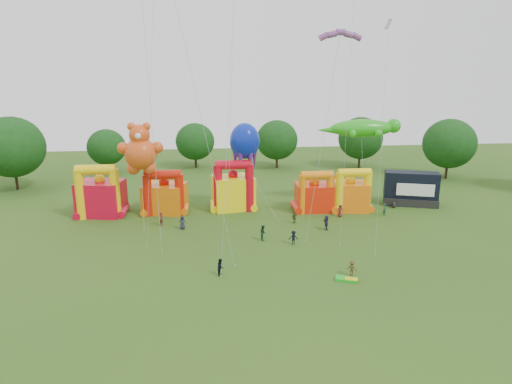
{
  "coord_description": "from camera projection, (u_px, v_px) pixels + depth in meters",
  "views": [
    {
      "loc": [
        -5.9,
        -33.77,
        19.4
      ],
      "look_at": [
        -0.29,
        18.0,
        5.27
      ],
      "focal_mm": 32.0,
      "sensor_mm": 36.0,
      "label": 1
    }
  ],
  "objects": [
    {
      "name": "diamond_kites",
      "position": [
        260.0,
        110.0,
        49.85
      ],
      "size": [
        27.24,
        19.23,
        37.32
      ],
      "color": "red",
      "rests_on": "ground"
    },
    {
      "name": "parafoil_kites",
      "position": [
        217.0,
        120.0,
        47.64
      ],
      "size": [
        26.42,
        13.21,
        32.65
      ],
      "color": "red",
      "rests_on": "ground"
    },
    {
      "name": "spectator_5",
      "position": [
        326.0,
        223.0,
        56.52
      ],
      "size": [
        0.61,
        1.74,
        1.86
      ],
      "primitive_type": "imported",
      "rotation": [
        0.0,
        0.0,
        4.68
      ],
      "color": "#292741",
      "rests_on": "ground"
    },
    {
      "name": "spectator_7",
      "position": [
        385.0,
        210.0,
        61.93
      ],
      "size": [
        0.74,
        0.73,
        1.72
      ],
      "primitive_type": "imported",
      "rotation": [
        0.0,
        0.0,
        0.74
      ],
      "color": "#1C472F",
      "rests_on": "ground"
    },
    {
      "name": "ground",
      "position": [
        283.0,
        309.0,
        38.09
      ],
      "size": [
        160.0,
        160.0,
        0.0
      ],
      "primitive_type": "plane",
      "color": "#2A5016",
      "rests_on": "ground"
    },
    {
      "name": "spectator_6",
      "position": [
        340.0,
        211.0,
        61.5
      ],
      "size": [
        0.9,
        0.68,
        1.68
      ],
      "primitive_type": "imported",
      "rotation": [
        0.0,
        0.0,
        6.1
      ],
      "color": "maroon",
      "rests_on": "ground"
    },
    {
      "name": "bouncy_castle_0",
      "position": [
        100.0,
        196.0,
        61.68
      ],
      "size": [
        6.51,
        5.6,
        7.33
      ],
      "color": "red",
      "rests_on": "ground"
    },
    {
      "name": "bouncy_castle_1",
      "position": [
        165.0,
        196.0,
        63.02
      ],
      "size": [
        6.39,
        5.62,
        6.31
      ],
      "color": "orange",
      "rests_on": "ground"
    },
    {
      "name": "spectator_8",
      "position": [
        221.0,
        267.0,
        44.1
      ],
      "size": [
        0.82,
        0.96,
        1.69
      ],
      "primitive_type": "imported",
      "rotation": [
        0.0,
        0.0,
        1.32
      ],
      "color": "black",
      "rests_on": "ground"
    },
    {
      "name": "teddy_bear_kite",
      "position": [
        141.0,
        157.0,
        58.28
      ],
      "size": [
        5.82,
        6.27,
        12.94
      ],
      "color": "#D74B17",
      "rests_on": "ground"
    },
    {
      "name": "tree_ring",
      "position": [
        268.0,
        236.0,
        36.92
      ],
      "size": [
        123.2,
        125.29,
        12.07
      ],
      "color": "#352314",
      "rests_on": "ground"
    },
    {
      "name": "octopus_kite",
      "position": [
        255.0,
        174.0,
        62.0
      ],
      "size": [
        6.02,
        8.53,
        12.35
      ],
      "color": "#0B23B0",
      "rests_on": "ground"
    },
    {
      "name": "spectator_1",
      "position": [
        161.0,
        219.0,
        58.06
      ],
      "size": [
        0.61,
        0.75,
        1.78
      ],
      "primitive_type": "imported",
      "rotation": [
        0.0,
        0.0,
        1.25
      ],
      "color": "#5C201A",
      "rests_on": "ground"
    },
    {
      "name": "spectator_4",
      "position": [
        294.0,
        217.0,
        58.97
      ],
      "size": [
        0.99,
        0.74,
        1.57
      ],
      "primitive_type": "imported",
      "rotation": [
        0.0,
        0.0,
        3.59
      ],
      "color": "#48431C",
      "rests_on": "ground"
    },
    {
      "name": "stage_trailer",
      "position": [
        411.0,
        189.0,
        66.62
      ],
      "size": [
        8.08,
        5.04,
        4.94
      ],
      "color": "black",
      "rests_on": "ground"
    },
    {
      "name": "spectator_3",
      "position": [
        293.0,
        238.0,
        51.87
      ],
      "size": [
        1.09,
        0.68,
        1.62
      ],
      "primitive_type": "imported",
      "rotation": [
        0.0,
        0.0,
        3.06
      ],
      "color": "black",
      "rests_on": "ground"
    },
    {
      "name": "gecko_kite",
      "position": [
        362.0,
        143.0,
        64.55
      ],
      "size": [
        12.3,
        6.64,
        12.6
      ],
      "color": "green",
      "rests_on": "ground"
    },
    {
      "name": "folded_kite_bundle",
      "position": [
        347.0,
        279.0,
        43.12
      ],
      "size": [
        2.23,
        1.69,
        0.31
      ],
      "color": "green",
      "rests_on": "ground"
    },
    {
      "name": "spectator_2",
      "position": [
        263.0,
        233.0,
        53.13
      ],
      "size": [
        0.72,
        0.91,
        1.83
      ],
      "primitive_type": "imported",
      "rotation": [
        0.0,
        0.0,
        1.6
      ],
      "color": "#153620",
      "rests_on": "ground"
    },
    {
      "name": "bouncy_castle_2",
      "position": [
        233.0,
        190.0,
        64.51
      ],
      "size": [
        6.24,
        5.32,
        7.33
      ],
      "color": "yellow",
      "rests_on": "ground"
    },
    {
      "name": "spectator_9",
      "position": [
        352.0,
        268.0,
        44.02
      ],
      "size": [
        1.15,
        1.01,
        1.54
      ],
      "primitive_type": "imported",
      "rotation": [
        0.0,
        0.0,
        2.59
      ],
      "color": "#473A1C",
      "rests_on": "ground"
    },
    {
      "name": "bouncy_castle_4",
      "position": [
        350.0,
        194.0,
        64.01
      ],
      "size": [
        5.73,
        4.9,
        6.3
      ],
      "color": "orange",
      "rests_on": "ground"
    },
    {
      "name": "spectator_0",
      "position": [
        182.0,
        223.0,
        56.75
      ],
      "size": [
        0.93,
        0.69,
        1.72
      ],
      "primitive_type": "imported",
      "rotation": [
        0.0,
        0.0,
        0.19
      ],
      "color": "#212337",
      "rests_on": "ground"
    },
    {
      "name": "bouncy_castle_3",
      "position": [
        314.0,
        195.0,
        63.87
      ],
      "size": [
        5.17,
        4.23,
        5.96
      ],
      "color": "red",
      "rests_on": "ground"
    }
  ]
}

